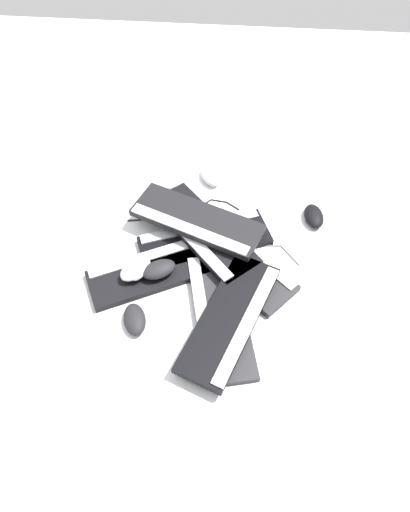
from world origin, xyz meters
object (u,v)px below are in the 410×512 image
Objects in this scene: keyboard_5 at (231,318)px; mouse_0 at (314,216)px; keyboard_0 at (235,260)px; keyboard_3 at (219,314)px; mouse_2 at (159,269)px; mouse_1 at (139,266)px; keyboard_2 at (157,270)px; keyboard_6 at (196,221)px; keyboard_4 at (203,232)px; mouse_3 at (135,319)px; mouse_4 at (171,183)px; keyboard_1 at (205,240)px; mouse_6 at (136,269)px; mouse_5 at (210,176)px.

mouse_0 is (0.27, 0.44, -0.02)m from keyboard_5.
keyboard_0 is 0.34m from mouse_0.
mouse_2 reaches higher than keyboard_3.
mouse_2 is at bearing -82.49° from mouse_1.
keyboard_3 is at bearing -34.36° from keyboard_2.
keyboard_6 reaches higher than keyboard_5.
keyboard_5 is 4.22× the size of mouse_1.
mouse_0 is 1.00× the size of mouse_1.
keyboard_4 is at bearing 24.21° from mouse_2.
mouse_3 is 1.00× the size of mouse_4.
mouse_1 and mouse_2 have the same top height.
mouse_3 reaches higher than keyboard_1.
mouse_1 is at bearing 152.50° from keyboard_5.
keyboard_1 is 0.03m from keyboard_4.
keyboard_5 is 4.22× the size of mouse_2.
keyboard_3 is 0.25m from mouse_3.
mouse_6 reaches higher than keyboard_1.
mouse_4 is 0.15m from mouse_5.
mouse_2 reaches higher than keyboard_1.
keyboard_0 is 3.88× the size of mouse_1.
mouse_1 is at bearing -142.26° from keyboard_1.
mouse_6 is at bearing -138.39° from keyboard_4.
mouse_1 reaches higher than keyboard_5.
mouse_1 is at bearing 108.20° from mouse_0.
keyboard_0 is at bearing 95.02° from mouse_4.
keyboard_4 is at bearing -36.76° from mouse_1.
keyboard_6 is (-0.03, 0.03, 0.06)m from keyboard_1.
keyboard_4 is at bearing 109.09° from keyboard_5.
keyboard_5 is 0.62m from mouse_5.
mouse_1 and mouse_6 have the same top height.
keyboard_0 is at bearing 119.33° from mouse_0.
keyboard_2 is 0.46m from mouse_5.
mouse_3 reaches higher than keyboard_0.
mouse_2 is (-0.51, -0.29, 0.03)m from mouse_0.
mouse_4 is at bearing -21.78° from mouse_3.
mouse_0 is at bearing 37.82° from keyboard_0.
mouse_2 is at bearing -35.38° from mouse_3.
mouse_2 is at bearing 147.30° from keyboard_5.
mouse_6 is (-0.31, -0.09, 0.04)m from keyboard_0.
keyboard_6 reaches higher than keyboard_1.
keyboard_4 reaches higher than mouse_0.
mouse_3 is (-0.17, -0.33, -0.02)m from keyboard_4.
mouse_0 is 1.00× the size of mouse_4.
keyboard_1 is 1.00× the size of keyboard_6.
mouse_5 is (0.03, 0.27, -0.05)m from keyboard_6.
keyboard_1 and keyboard_3 have the same top height.
keyboard_4 is 0.21m from mouse_2.
mouse_0 is at bearing 0.45° from mouse_2.
keyboard_6 reaches higher than mouse_2.
mouse_1 is at bearing -13.55° from mouse_3.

